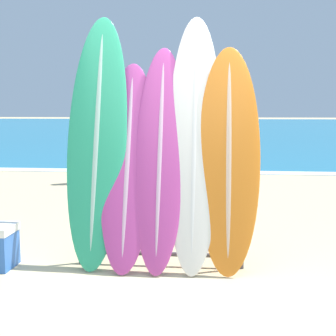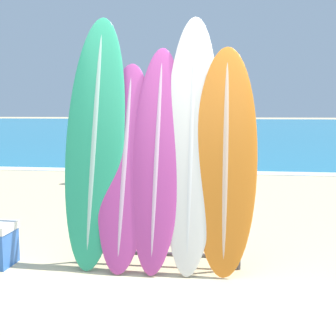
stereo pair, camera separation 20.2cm
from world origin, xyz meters
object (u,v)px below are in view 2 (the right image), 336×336
person_mid_beach (114,139)px  surfboard_slot_0 (95,139)px  surfboard_rack (157,220)px  surfboard_slot_4 (226,158)px  person_near_water (154,140)px  surfboard_slot_2 (157,156)px  surfboard_slot_1 (125,164)px  surfboard_slot_3 (191,140)px

person_mid_beach → surfboard_slot_0: bearing=151.4°
surfboard_rack → person_mid_beach: bearing=108.9°
surfboard_slot_0 → surfboard_slot_4: surfboard_slot_0 is taller
surfboard_slot_4 → person_near_water: (-1.34, 3.86, -0.10)m
surfboard_slot_4 → person_near_water: surfboard_slot_4 is taller
surfboard_slot_2 → person_near_water: 3.91m
person_mid_beach → surfboard_slot_4: bearing=164.2°
surfboard_rack → surfboard_slot_1: (-0.31, 0.04, 0.54)m
surfboard_slot_4 → person_mid_beach: 5.60m
surfboard_slot_1 → person_mid_beach: size_ratio=1.20×
surfboard_slot_0 → person_mid_beach: bearing=102.5°
surfboard_rack → person_near_water: bearing=100.0°
surfboard_rack → surfboard_slot_4: size_ratio=0.76×
person_near_water → surfboard_slot_2: bearing=137.5°
surfboard_slot_0 → surfboard_slot_4: 1.29m
person_mid_beach → surfboard_slot_1: bearing=154.6°
surfboard_slot_2 → person_near_water: bearing=100.1°
surfboard_slot_1 → surfboard_slot_4: size_ratio=0.93×
surfboard_rack → surfboard_slot_0: 1.00m
surfboard_rack → surfboard_slot_4: 0.90m
surfboard_slot_2 → surfboard_slot_3: (0.32, 0.05, 0.15)m
person_mid_beach → surfboard_slot_2: bearing=157.9°
surfboard_slot_2 → surfboard_slot_4: (0.65, -0.01, -0.01)m
surfboard_slot_2 → surfboard_slot_3: size_ratio=0.87×
surfboard_slot_2 → surfboard_slot_4: bearing=-1.1°
surfboard_slot_0 → person_near_water: size_ratio=1.39×
surfboard_slot_0 → person_near_water: (-0.06, 3.81, -0.27)m
surfboard_slot_2 → person_near_water: surfboard_slot_2 is taller
surfboard_slot_3 → surfboard_slot_2: bearing=-170.9°
surfboard_slot_1 → surfboard_slot_2: 0.32m
surfboard_slot_0 → surfboard_slot_2: surfboard_slot_0 is taller
surfboard_rack → person_near_water: size_ratio=0.92×
surfboard_rack → surfboard_slot_4: (0.65, 0.04, 0.61)m
surfboard_rack → surfboard_slot_2: 0.62m
surfboard_slot_2 → surfboard_slot_4: size_ratio=1.01×
surfboard_slot_3 → person_near_water: bearing=104.9°
surfboard_slot_3 → surfboard_slot_4: 0.37m
surfboard_slot_3 → person_mid_beach: (-2.06, 4.99, -0.32)m
surfboard_slot_3 → person_near_water: (-1.01, 3.80, -0.26)m
surfboard_rack → surfboard_slot_3: size_ratio=0.66×
surfboard_slot_4 → person_mid_beach: bearing=115.3°
surfboard_slot_1 → person_mid_beach: surfboard_slot_1 is taller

